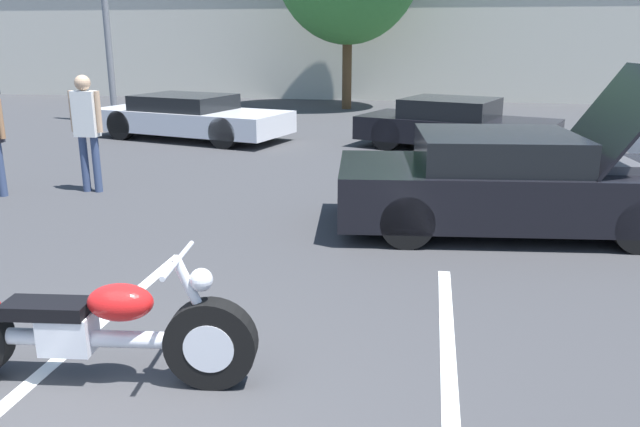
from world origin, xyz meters
TOP-DOWN VIEW (x-y plane):
  - parking_stripe_middle at (-0.50, 1.15)m, footprint 0.12×5.20m
  - parking_stripe_back at (2.44, 1.15)m, footprint 0.12×5.20m
  - far_building at (0.00, 23.84)m, footprint 32.00×4.20m
  - motorcycle at (-0.09, 1.12)m, footprint 2.41×0.70m
  - show_car_hood_open at (3.24, 5.44)m, footprint 4.41×2.33m
  - parked_car_left_row at (-3.44, 11.71)m, footprint 5.03×3.03m
  - parked_car_mid_row at (2.76, 11.31)m, footprint 4.50×3.12m
  - spectator_near_motorcycle at (-3.01, 6.37)m, footprint 0.52×0.24m

SIDE VIEW (x-z plane):
  - parking_stripe_middle at x=-0.50m, z-range 0.00..0.01m
  - parking_stripe_back at x=2.44m, z-range 0.00..0.01m
  - motorcycle at x=-0.09m, z-range -0.09..0.87m
  - parked_car_left_row at x=-3.44m, z-range 0.00..1.05m
  - parked_car_mid_row at x=2.76m, z-range -0.01..1.08m
  - show_car_hood_open at x=3.24m, z-range -0.42..1.63m
  - spectator_near_motorcycle at x=-3.01m, z-range 0.18..2.00m
  - far_building at x=0.00m, z-range 0.14..4.54m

